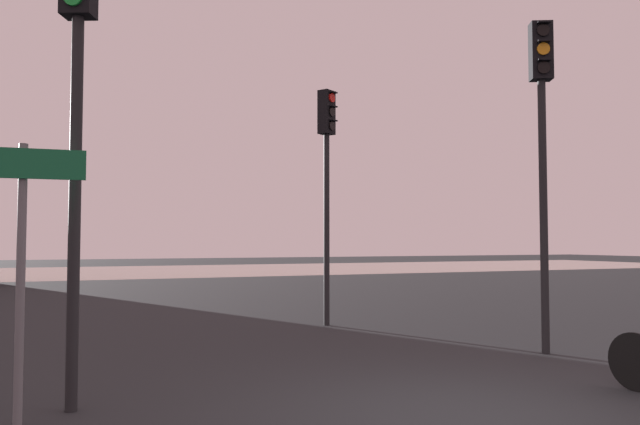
% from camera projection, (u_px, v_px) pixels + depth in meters
% --- Properties ---
extents(ground_plane, '(120.00, 120.00, 0.00)m').
position_uv_depth(ground_plane, '(474.00, 420.00, 5.92)').
color(ground_plane, black).
extents(water_strip, '(80.00, 16.00, 0.01)m').
position_uv_depth(water_strip, '(129.00, 271.00, 35.70)').
color(water_strip, '#9E937F').
rests_on(water_strip, ground).
extents(traffic_light_near_right, '(0.39, 0.41, 5.08)m').
position_uv_depth(traffic_light_near_right, '(542.00, 124.00, 9.57)').
color(traffic_light_near_right, black).
rests_on(traffic_light_near_right, ground).
extents(traffic_light_near_left, '(0.39, 0.41, 4.90)m').
position_uv_depth(traffic_light_near_left, '(77.00, 76.00, 6.36)').
color(traffic_light_near_left, black).
rests_on(traffic_light_near_left, ground).
extents(traffic_light_center, '(0.40, 0.42, 4.80)m').
position_uv_depth(traffic_light_center, '(327.00, 163.00, 12.76)').
color(traffic_light_center, black).
rests_on(traffic_light_center, ground).
extents(direction_sign_post, '(1.10, 0.16, 2.60)m').
position_uv_depth(direction_sign_post, '(21.00, 241.00, 5.72)').
color(direction_sign_post, slate).
rests_on(direction_sign_post, ground).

